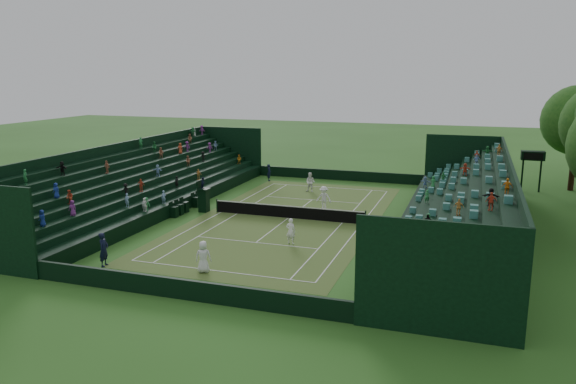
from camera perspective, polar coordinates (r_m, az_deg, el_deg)
The scene contains 18 objects.
ground at distance 41.61m, azimuth 0.00°, elevation -2.69°, with size 160.00×160.00×0.00m, color #2B5C1D.
court_surface at distance 41.60m, azimuth 0.00°, elevation -2.69°, with size 12.97×26.77×0.01m, color #3A7D29.
perimeter_wall_north at distance 56.42m, azimuth 5.16°, elevation 1.73°, with size 17.17×0.20×1.00m, color black.
perimeter_wall_south at distance 27.61m, azimuth -10.75°, elevation -9.66°, with size 17.17×0.20×1.00m, color black.
perimeter_wall_east at distance 39.68m, azimuth 11.71°, elevation -2.94°, with size 0.20×31.77×1.00m, color black.
perimeter_wall_west at distance 44.84m, azimuth -10.33°, elevation -1.15°, with size 0.20×31.77×1.00m, color black.
north_grandstand at distance 39.18m, azimuth 17.84°, elevation -1.89°, with size 6.60×32.00×4.90m.
south_grandstand at distance 46.76m, azimuth -14.87°, elevation 0.50°, with size 6.60×32.00×4.90m.
tennis_net at distance 41.47m, azimuth 0.00°, elevation -1.99°, with size 11.67×0.10×1.06m.
scoreboard_tower at distance 54.85m, azimuth 23.61°, elevation 3.25°, with size 2.00×1.00×3.70m.
umpire_chair at distance 43.80m, azimuth -8.57°, elevation -0.50°, with size 0.87×0.87×2.73m.
courtside_chairs at distance 44.79m, azimuth -9.92°, elevation -1.21°, with size 0.55×5.52×1.19m.
player_near_west at distance 30.75m, azimuth -8.60°, elevation -6.53°, with size 0.86×0.56×1.76m, color white.
player_near_east at distance 35.28m, azimuth 0.28°, elevation -4.00°, with size 0.61×0.40×1.68m, color white.
player_far_west at distance 50.52m, azimuth 2.30°, elevation 0.99°, with size 0.87×0.68×1.79m, color white.
player_far_east at distance 44.03m, azimuth 3.66°, elevation -0.62°, with size 1.22×0.70×1.89m, color white.
line_judge_north at distance 55.70m, azimuth -1.93°, elevation 1.99°, with size 0.61×0.40×1.68m, color black.
line_judge_south at distance 32.98m, azimuth -18.21°, elevation -5.57°, with size 0.70×0.46×1.93m, color black.
Camera 1 is at (12.85, -38.11, 10.65)m, focal length 35.00 mm.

